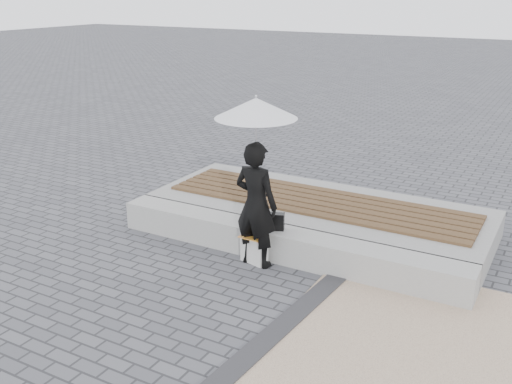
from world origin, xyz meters
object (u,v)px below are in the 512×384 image
(seating_ledge, at_px, (282,244))
(parasol, at_px, (256,108))
(woman, at_px, (256,205))
(canvas_tote, at_px, (254,249))
(handbag, at_px, (272,221))

(seating_ledge, height_order, parasol, parasol)
(woman, relative_size, canvas_tote, 4.32)
(woman, height_order, handbag, woman)
(parasol, relative_size, canvas_tote, 3.38)
(woman, relative_size, parasol, 1.28)
(handbag, distance_m, canvas_tote, 0.44)
(seating_ledge, xyz_separation_m, canvas_tote, (-0.25, -0.31, -0.01))
(seating_ledge, xyz_separation_m, handbag, (-0.13, -0.04, 0.31))
(handbag, bearing_deg, woman, -125.75)
(seating_ledge, xyz_separation_m, parasol, (-0.21, -0.33, 1.87))
(woman, distance_m, parasol, 1.24)
(seating_ledge, bearing_deg, woman, -122.79)
(canvas_tote, bearing_deg, seating_ledge, 64.76)
(woman, height_order, canvas_tote, woman)
(seating_ledge, bearing_deg, canvas_tote, -129.16)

